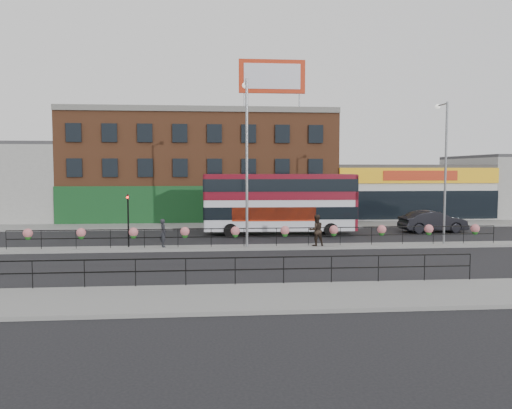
{
  "coord_description": "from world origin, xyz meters",
  "views": [
    {
      "loc": [
        -2.9,
        -30.19,
        4.83
      ],
      "look_at": [
        0.0,
        3.0,
        2.5
      ],
      "focal_mm": 35.0,
      "sensor_mm": 36.0,
      "label": 1
    }
  ],
  "objects": [
    {
      "name": "traffic_light_median",
      "position": [
        -8.0,
        0.39,
        2.47
      ],
      "size": [
        0.15,
        0.28,
        3.65
      ],
      "color": "black",
      "rests_on": "median"
    },
    {
      "name": "south_railing",
      "position": [
        -2.0,
        -10.1,
        0.96
      ],
      "size": [
        20.04,
        0.05,
        1.12
      ],
      "color": "black",
      "rests_on": "south_pavement"
    },
    {
      "name": "supermarket",
      "position": [
        16.0,
        19.9,
        2.65
      ],
      "size": [
        15.0,
        12.25,
        5.3
      ],
      "color": "silver",
      "rests_on": "ground"
    },
    {
      "name": "north_pavement",
      "position": [
        0.0,
        12.0,
        0.07
      ],
      "size": [
        60.0,
        4.0,
        0.15
      ],
      "primitive_type": "cube",
      "color": "gray",
      "rests_on": "ground"
    },
    {
      "name": "yellow_line_inner",
      "position": [
        0.0,
        -9.7,
        0.01
      ],
      "size": [
        60.0,
        0.1,
        0.01
      ],
      "primitive_type": "cube",
      "color": "gold",
      "rests_on": "ground"
    },
    {
      "name": "double_decker_bus",
      "position": [
        2.07,
        6.25,
        2.77
      ],
      "size": [
        11.22,
        3.1,
        4.5
      ],
      "color": "silver",
      "rests_on": "ground"
    },
    {
      "name": "lamp_column_east",
      "position": [
        11.74,
        0.34,
        5.45
      ],
      "size": [
        0.32,
        1.57,
        8.94
      ],
      "color": "slate",
      "rests_on": "median"
    },
    {
      "name": "car",
      "position": [
        14.06,
        6.79,
        0.83
      ],
      "size": [
        2.3,
        5.24,
        1.67
      ],
      "primitive_type": "imported",
      "rotation": [
        0.0,
        0.0,
        1.62
      ],
      "color": "black",
      "rests_on": "ground"
    },
    {
      "name": "pedestrian_a",
      "position": [
        -5.89,
        0.15,
        1.0
      ],
      "size": [
        0.86,
        0.77,
        1.71
      ],
      "primitive_type": "imported",
      "rotation": [
        0.0,
        0.0,
        1.88
      ],
      "color": "black",
      "rests_on": "median"
    },
    {
      "name": "median_railing",
      "position": [
        -0.0,
        0.0,
        1.05
      ],
      "size": [
        30.04,
        0.56,
        1.23
      ],
      "color": "black",
      "rests_on": "median"
    },
    {
      "name": "median",
      "position": [
        0.0,
        0.0,
        0.07
      ],
      "size": [
        60.0,
        1.6,
        0.15
      ],
      "primitive_type": "cube",
      "color": "gray",
      "rests_on": "ground"
    },
    {
      "name": "brick_building",
      "position": [
        -4.0,
        19.96,
        5.13
      ],
      "size": [
        25.0,
        12.21,
        10.3
      ],
      "color": "brown",
      "rests_on": "ground"
    },
    {
      "name": "south_pavement",
      "position": [
        0.0,
        -12.0,
        0.07
      ],
      "size": [
        60.0,
        4.0,
        0.15
      ],
      "primitive_type": "cube",
      "color": "gray",
      "rests_on": "ground"
    },
    {
      "name": "pedestrian_b",
      "position": [
        3.44,
        -0.2,
        1.11
      ],
      "size": [
        1.2,
        1.07,
        1.93
      ],
      "primitive_type": "imported",
      "rotation": [
        0.0,
        0.0,
        3.33
      ],
      "color": "black",
      "rests_on": "median"
    },
    {
      "name": "billboard",
      "position": [
        2.5,
        14.99,
        13.18
      ],
      "size": [
        6.0,
        0.29,
        4.4
      ],
      "color": "#B2280E",
      "rests_on": "brick_building"
    },
    {
      "name": "yellow_line_outer",
      "position": [
        0.0,
        -9.88,
        0.01
      ],
      "size": [
        60.0,
        0.1,
        0.01
      ],
      "primitive_type": "cube",
      "color": "gold",
      "rests_on": "ground"
    },
    {
      "name": "ground",
      "position": [
        0.0,
        0.0,
        0.0
      ],
      "size": [
        120.0,
        120.0,
        0.0
      ],
      "primitive_type": "plane",
      "color": "black",
      "rests_on": "ground"
    },
    {
      "name": "lamp_column_west",
      "position": [
        -0.83,
        0.09,
        6.15
      ],
      "size": [
        0.36,
        1.78,
        10.12
      ],
      "color": "slate",
      "rests_on": "median"
    }
  ]
}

